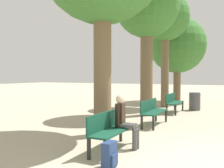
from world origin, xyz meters
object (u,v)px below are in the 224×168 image
(person_seated, at_px, (125,119))
(trash_bin, at_px, (195,101))
(tree_row_2, at_px, (165,19))
(bench_row_1, at_px, (152,110))
(tree_row_1, at_px, (147,9))
(tree_row_3, at_px, (177,45))
(bench_row_0, at_px, (111,127))
(bench_row_2, at_px, (173,101))
(backpack, at_px, (110,155))

(person_seated, distance_m, trash_bin, 7.30)
(tree_row_2, bearing_deg, trash_bin, -17.88)
(bench_row_1, height_order, tree_row_1, tree_row_1)
(tree_row_3, bearing_deg, tree_row_1, -90.00)
(bench_row_0, xyz_separation_m, trash_bin, (0.75, 7.56, -0.09))
(trash_bin, bearing_deg, tree_row_1, -122.66)
(tree_row_1, bearing_deg, bench_row_1, -65.78)
(tree_row_1, bearing_deg, trash_bin, 57.34)
(tree_row_1, xyz_separation_m, trash_bin, (1.61, 2.51, -4.05))
(tree_row_3, bearing_deg, bench_row_0, -85.59)
(bench_row_0, distance_m, tree_row_1, 6.47)
(bench_row_2, xyz_separation_m, person_seated, (0.22, -6.00, 0.15))
(tree_row_2, distance_m, person_seated, 8.82)
(backpack, bearing_deg, trash_bin, 88.23)
(bench_row_0, bearing_deg, tree_row_1, 99.64)
(backpack, xyz_separation_m, trash_bin, (0.26, 8.57, 0.19))
(tree_row_1, xyz_separation_m, tree_row_3, (0.00, 6.07, -0.87))
(bench_row_1, bearing_deg, bench_row_0, -90.00)
(bench_row_2, distance_m, backpack, 7.32)
(tree_row_2, xyz_separation_m, person_seated, (1.08, -7.79, -3.99))
(person_seated, height_order, backpack, person_seated)
(bench_row_2, xyz_separation_m, trash_bin, (0.75, 1.27, -0.09))
(tree_row_2, bearing_deg, tree_row_1, -90.00)
(tree_row_1, relative_size, backpack, 12.22)
(bench_row_2, relative_size, tree_row_1, 0.28)
(tree_row_3, bearing_deg, tree_row_2, -90.00)
(backpack, bearing_deg, tree_row_3, 96.33)
(bench_row_0, distance_m, tree_row_2, 9.12)
(backpack, bearing_deg, bench_row_1, 96.69)
(bench_row_2, height_order, tree_row_1, tree_row_1)
(trash_bin, bearing_deg, tree_row_2, 162.12)
(tree_row_3, bearing_deg, backpack, -83.67)
(bench_row_0, relative_size, tree_row_2, 0.27)
(bench_row_1, height_order, tree_row_2, tree_row_2)
(bench_row_1, height_order, bench_row_2, same)
(tree_row_2, relative_size, backpack, 12.40)
(backpack, bearing_deg, tree_row_1, 102.51)
(tree_row_2, height_order, trash_bin, tree_row_2)
(backpack, relative_size, trash_bin, 0.57)
(bench_row_2, bearing_deg, bench_row_1, -90.00)
(person_seated, bearing_deg, bench_row_2, 92.15)
(bench_row_1, relative_size, backpack, 3.36)
(trash_bin, bearing_deg, tree_row_3, 114.33)
(tree_row_2, relative_size, trash_bin, 7.04)
(bench_row_1, bearing_deg, tree_row_3, 96.14)
(tree_row_2, bearing_deg, bench_row_2, -64.44)
(person_seated, xyz_separation_m, backpack, (0.26, -1.29, -0.44))
(bench_row_1, distance_m, person_seated, 2.87)
(bench_row_1, relative_size, tree_row_3, 0.30)
(trash_bin, bearing_deg, bench_row_2, -120.55)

